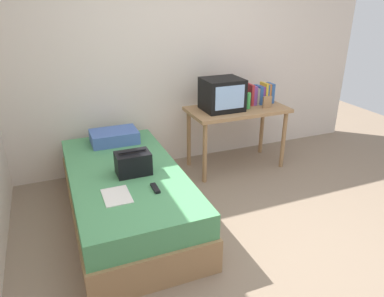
# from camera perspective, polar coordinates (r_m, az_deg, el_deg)

# --- Properties ---
(ground_plane) EXTENTS (8.00, 8.00, 0.00)m
(ground_plane) POSITION_cam_1_polar(r_m,az_deg,el_deg) (3.20, 10.12, -15.40)
(ground_plane) COLOR #84705B
(wall_back) EXTENTS (5.20, 0.10, 2.60)m
(wall_back) POSITION_cam_1_polar(r_m,az_deg,el_deg) (4.36, -2.90, 14.31)
(wall_back) COLOR beige
(wall_back) RESTS_ON ground
(bed) EXTENTS (1.00, 2.00, 0.51)m
(bed) POSITION_cam_1_polar(r_m,az_deg,el_deg) (3.44, -10.25, -7.27)
(bed) COLOR #9E754C
(bed) RESTS_ON ground
(desk) EXTENTS (1.16, 0.60, 0.75)m
(desk) POSITION_cam_1_polar(r_m,az_deg,el_deg) (4.30, 7.15, 5.16)
(desk) COLOR #9E754C
(desk) RESTS_ON ground
(tv) EXTENTS (0.44, 0.39, 0.36)m
(tv) POSITION_cam_1_polar(r_m,az_deg,el_deg) (4.15, 4.78, 8.54)
(tv) COLOR black
(tv) RESTS_ON desk
(water_bottle) EXTENTS (0.06, 0.06, 0.19)m
(water_bottle) POSITION_cam_1_polar(r_m,az_deg,el_deg) (4.24, 8.83, 7.49)
(water_bottle) COLOR green
(water_bottle) RESTS_ON desk
(book_row) EXTENTS (0.32, 0.16, 0.25)m
(book_row) POSITION_cam_1_polar(r_m,az_deg,el_deg) (4.48, 10.73, 8.46)
(book_row) COLOR #B72D33
(book_row) RESTS_ON desk
(picture_frame) EXTENTS (0.11, 0.02, 0.14)m
(picture_frame) POSITION_cam_1_polar(r_m,az_deg,el_deg) (4.32, 11.82, 7.21)
(picture_frame) COLOR #9E754C
(picture_frame) RESTS_ON desk
(pillow) EXTENTS (0.49, 0.33, 0.13)m
(pillow) POSITION_cam_1_polar(r_m,az_deg,el_deg) (3.94, -12.21, 1.86)
(pillow) COLOR #4766AD
(pillow) RESTS_ON bed
(handbag) EXTENTS (0.30, 0.20, 0.22)m
(handbag) POSITION_cam_1_polar(r_m,az_deg,el_deg) (3.21, -9.30, -2.30)
(handbag) COLOR black
(handbag) RESTS_ON bed
(magazine) EXTENTS (0.21, 0.29, 0.01)m
(magazine) POSITION_cam_1_polar(r_m,az_deg,el_deg) (2.92, -11.84, -7.36)
(magazine) COLOR white
(magazine) RESTS_ON bed
(remote_dark) EXTENTS (0.04, 0.16, 0.02)m
(remote_dark) POSITION_cam_1_polar(r_m,az_deg,el_deg) (2.97, -5.84, -6.27)
(remote_dark) COLOR black
(remote_dark) RESTS_ON bed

